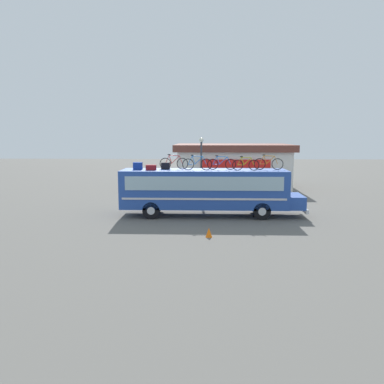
# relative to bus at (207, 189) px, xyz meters

# --- Properties ---
(ground_plane) EXTENTS (120.00, 120.00, 0.00)m
(ground_plane) POSITION_rel_bus_xyz_m (-0.17, -0.00, -1.67)
(ground_plane) COLOR #605E59
(bus) EXTENTS (11.27, 2.62, 2.87)m
(bus) POSITION_rel_bus_xyz_m (0.00, 0.00, 0.00)
(bus) COLOR #23479E
(bus) RESTS_ON ground
(luggage_bag_1) EXTENTS (0.53, 0.43, 0.45)m
(luggage_bag_1) POSITION_rel_bus_xyz_m (-4.27, 0.02, 1.43)
(luggage_bag_1) COLOR #193899
(luggage_bag_1) RESTS_ON bus
(luggage_bag_2) EXTENTS (0.60, 0.42, 0.32)m
(luggage_bag_2) POSITION_rel_bus_xyz_m (-3.40, -0.34, 1.36)
(luggage_bag_2) COLOR maroon
(luggage_bag_2) RESTS_ON bus
(luggage_bag_3) EXTENTS (0.53, 0.36, 0.41)m
(luggage_bag_3) POSITION_rel_bus_xyz_m (-2.59, 0.37, 1.41)
(luggage_bag_3) COLOR black
(luggage_bag_3) RESTS_ON bus
(rooftop_bicycle_1) EXTENTS (1.78, 0.44, 0.95)m
(rooftop_bicycle_1) POSITION_rel_bus_xyz_m (-2.06, 0.31, 1.59)
(rooftop_bicycle_1) COLOR black
(rooftop_bicycle_1) RESTS_ON bus
(rooftop_bicycle_2) EXTENTS (1.81, 0.44, 0.94)m
(rooftop_bicycle_2) POSITION_rel_bus_xyz_m (-0.59, -0.33, 1.59)
(rooftop_bicycle_2) COLOR black
(rooftop_bicycle_2) RESTS_ON bus
(rooftop_bicycle_3) EXTENTS (1.77, 0.44, 0.89)m
(rooftop_bicycle_3) POSITION_rel_bus_xyz_m (0.91, 0.04, 1.58)
(rooftop_bicycle_3) COLOR black
(rooftop_bicycle_3) RESTS_ON bus
(rooftop_bicycle_4) EXTENTS (1.63, 0.44, 0.87)m
(rooftop_bicycle_4) POSITION_rel_bus_xyz_m (2.34, -0.37, 1.56)
(rooftop_bicycle_4) COLOR black
(rooftop_bicycle_4) RESTS_ON bus
(rooftop_bicycle_5) EXTENTS (1.80, 0.44, 0.95)m
(rooftop_bicycle_5) POSITION_rel_bus_xyz_m (3.78, 0.09, 1.60)
(rooftop_bicycle_5) COLOR black
(rooftop_bicycle_5) RESTS_ON bus
(roadside_building) EXTENTS (11.03, 7.76, 4.12)m
(roadside_building) POSITION_rel_bus_xyz_m (2.52, 14.34, 0.43)
(roadside_building) COLOR silver
(roadside_building) RESTS_ON ground
(traffic_cone) EXTENTS (0.33, 0.33, 0.48)m
(traffic_cone) POSITION_rel_bus_xyz_m (0.11, -5.33, -1.43)
(traffic_cone) COLOR orange
(traffic_cone) RESTS_ON ground
(street_lamp) EXTENTS (0.34, 0.34, 4.81)m
(street_lamp) POSITION_rel_bus_xyz_m (-0.40, 4.65, 1.32)
(street_lamp) COLOR #38383D
(street_lamp) RESTS_ON ground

